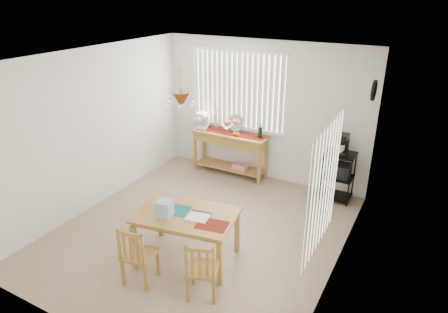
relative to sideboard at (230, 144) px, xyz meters
The scene contains 10 objects.
ground 2.19m from the sideboard, 74.22° to the right, with size 4.00×4.50×0.01m, color #9D836A.
room_shell 2.34m from the sideboard, 74.03° to the right, with size 4.20×4.70×2.70m.
sideboard is the anchor object (origin of this frame).
sideboard_items 0.43m from the sideboard, behind, with size 1.43×0.35×0.65m.
wire_cart 2.11m from the sideboard, ahead, with size 0.51×0.41×0.86m.
cart_items 2.14m from the sideboard, ahead, with size 0.20×0.24×0.36m.
dining_table 2.76m from the sideboard, 74.11° to the right, with size 1.42×1.04×0.69m.
table_items 2.86m from the sideboard, 76.87° to the right, with size 1.05×0.47×0.22m.
chair_left 3.39m from the sideboard, 81.55° to the right, with size 0.43×0.43×0.81m.
chair_right 3.46m from the sideboard, 67.45° to the right, with size 0.47×0.47×0.78m.
Camera 1 is at (2.79, -4.34, 3.43)m, focal length 32.00 mm.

